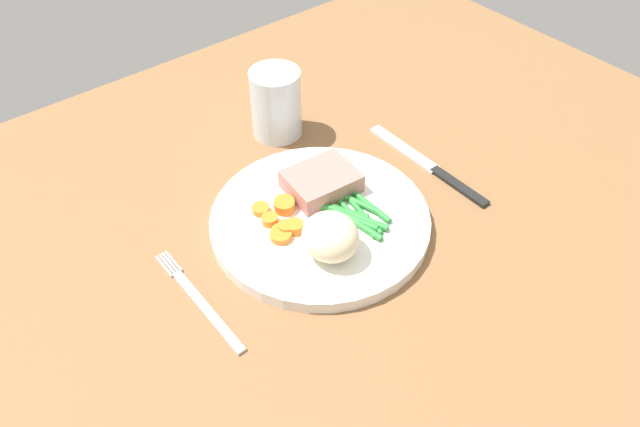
% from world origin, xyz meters
% --- Properties ---
extents(dining_table, '(1.20, 0.90, 0.02)m').
position_xyz_m(dining_table, '(0.00, 0.00, 0.01)').
color(dining_table, brown).
rests_on(dining_table, ground).
extents(dinner_plate, '(0.26, 0.26, 0.02)m').
position_xyz_m(dinner_plate, '(-0.00, -0.00, 0.03)').
color(dinner_plate, white).
rests_on(dinner_plate, dining_table).
extents(meat_portion, '(0.09, 0.08, 0.02)m').
position_xyz_m(meat_portion, '(0.03, 0.04, 0.05)').
color(meat_portion, '#B2756B').
rests_on(meat_portion, dinner_plate).
extents(mashed_potatoes, '(0.06, 0.07, 0.05)m').
position_xyz_m(mashed_potatoes, '(-0.03, -0.05, 0.06)').
color(mashed_potatoes, beige).
rests_on(mashed_potatoes, dinner_plate).
extents(carrot_slices, '(0.06, 0.07, 0.01)m').
position_xyz_m(carrot_slices, '(-0.04, 0.02, 0.04)').
color(carrot_slices, orange).
rests_on(carrot_slices, dinner_plate).
extents(green_beans, '(0.06, 0.09, 0.01)m').
position_xyz_m(green_beans, '(0.03, -0.03, 0.04)').
color(green_beans, '#2D8C38').
rests_on(green_beans, dinner_plate).
extents(fork, '(0.01, 0.17, 0.00)m').
position_xyz_m(fork, '(-0.17, -0.01, 0.02)').
color(fork, silver).
rests_on(fork, dining_table).
extents(knife, '(0.02, 0.20, 0.01)m').
position_xyz_m(knife, '(0.18, -0.01, 0.02)').
color(knife, black).
rests_on(knife, dining_table).
extents(water_glass, '(0.07, 0.07, 0.10)m').
position_xyz_m(water_glass, '(0.07, 0.18, 0.06)').
color(water_glass, silver).
rests_on(water_glass, dining_table).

